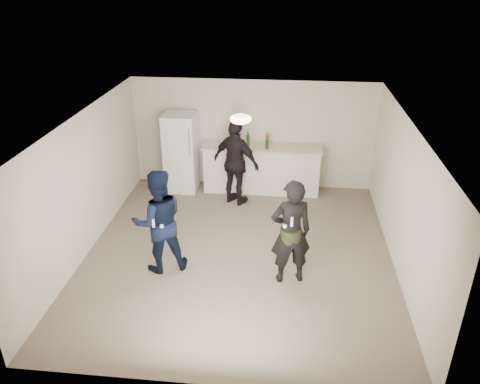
# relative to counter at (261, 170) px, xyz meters

# --- Properties ---
(floor) EXTENTS (6.00, 6.00, 0.00)m
(floor) POSITION_rel_counter_xyz_m (-0.23, -2.67, -0.53)
(floor) COLOR #6B5B4C
(floor) RESTS_ON ground
(ceiling) EXTENTS (6.00, 6.00, 0.00)m
(ceiling) POSITION_rel_counter_xyz_m (-0.23, -2.67, 1.98)
(ceiling) COLOR silver
(ceiling) RESTS_ON wall_back
(wall_back) EXTENTS (6.00, 0.00, 6.00)m
(wall_back) POSITION_rel_counter_xyz_m (-0.23, 0.33, 0.72)
(wall_back) COLOR beige
(wall_back) RESTS_ON floor
(wall_front) EXTENTS (6.00, 0.00, 6.00)m
(wall_front) POSITION_rel_counter_xyz_m (-0.23, -5.67, 0.72)
(wall_front) COLOR beige
(wall_front) RESTS_ON floor
(wall_left) EXTENTS (0.00, 6.00, 6.00)m
(wall_left) POSITION_rel_counter_xyz_m (-2.98, -2.67, 0.72)
(wall_left) COLOR beige
(wall_left) RESTS_ON floor
(wall_right) EXTENTS (0.00, 6.00, 6.00)m
(wall_right) POSITION_rel_counter_xyz_m (2.52, -2.67, 0.72)
(wall_right) COLOR beige
(wall_right) RESTS_ON floor
(counter) EXTENTS (2.60, 0.56, 1.05)m
(counter) POSITION_rel_counter_xyz_m (0.00, 0.00, 0.00)
(counter) COLOR silver
(counter) RESTS_ON floor
(counter_top) EXTENTS (2.68, 0.64, 0.04)m
(counter_top) POSITION_rel_counter_xyz_m (0.00, 0.00, 0.55)
(counter_top) COLOR beige
(counter_top) RESTS_ON counter
(fridge) EXTENTS (0.70, 0.70, 1.80)m
(fridge) POSITION_rel_counter_xyz_m (-1.84, -0.07, 0.38)
(fridge) COLOR white
(fridge) RESTS_ON floor
(fridge_handle) EXTENTS (0.02, 0.02, 0.60)m
(fridge_handle) POSITION_rel_counter_xyz_m (-1.56, -0.44, 0.78)
(fridge_handle) COLOR #B7B7BB
(fridge_handle) RESTS_ON fridge
(ceiling_dome) EXTENTS (0.36, 0.36, 0.16)m
(ceiling_dome) POSITION_rel_counter_xyz_m (-0.23, -2.37, 1.93)
(ceiling_dome) COLOR white
(ceiling_dome) RESTS_ON ceiling
(shaker) EXTENTS (0.08, 0.08, 0.17)m
(shaker) POSITION_rel_counter_xyz_m (-0.71, 0.09, 0.65)
(shaker) COLOR silver
(shaker) RESTS_ON counter_top
(man) EXTENTS (1.09, 0.99, 1.84)m
(man) POSITION_rel_counter_xyz_m (-1.51, -3.24, 0.39)
(man) COLOR #0E193A
(man) RESTS_ON floor
(woman) EXTENTS (0.75, 0.59, 1.83)m
(woman) POSITION_rel_counter_xyz_m (0.68, -3.36, 0.39)
(woman) COLOR black
(woman) RESTS_ON floor
(camo_shorts) EXTENTS (0.34, 0.34, 0.28)m
(camo_shorts) POSITION_rel_counter_xyz_m (0.68, -3.36, 0.32)
(camo_shorts) COLOR #2B3819
(camo_shorts) RESTS_ON woman
(spectator) EXTENTS (1.20, 0.93, 1.90)m
(spectator) POSITION_rel_counter_xyz_m (-0.51, -0.67, 0.42)
(spectator) COLOR black
(spectator) RESTS_ON floor
(remote_man) EXTENTS (0.04, 0.04, 0.15)m
(remote_man) POSITION_rel_counter_xyz_m (-1.51, -3.52, 0.53)
(remote_man) COLOR white
(remote_man) RESTS_ON man
(nunchuk_man) EXTENTS (0.07, 0.07, 0.07)m
(nunchuk_man) POSITION_rel_counter_xyz_m (-1.39, -3.49, 0.45)
(nunchuk_man) COLOR silver
(nunchuk_man) RESTS_ON man
(remote_woman) EXTENTS (0.04, 0.04, 0.15)m
(remote_woman) POSITION_rel_counter_xyz_m (0.68, -3.61, 0.72)
(remote_woman) COLOR white
(remote_woman) RESTS_ON woman
(nunchuk_woman) EXTENTS (0.07, 0.07, 0.07)m
(nunchuk_woman) POSITION_rel_counter_xyz_m (0.58, -3.58, 0.62)
(nunchuk_woman) COLOR white
(nunchuk_woman) RESTS_ON woman
(bottle_cluster) EXTENTS (0.62, 0.36, 0.28)m
(bottle_cluster) POSITION_rel_counter_xyz_m (-0.15, -0.03, 0.68)
(bottle_cluster) COLOR #8C5614
(bottle_cluster) RESTS_ON counter_top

